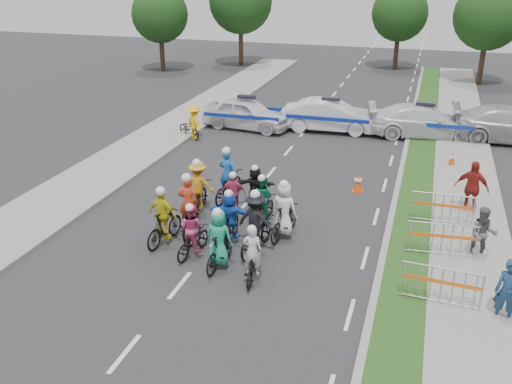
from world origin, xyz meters
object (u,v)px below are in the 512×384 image
(rider_0, at_px, (253,261))
(rider_9, at_px, (234,199))
(rider_4, at_px, (256,228))
(spectator_0, at_px, (508,292))
(rider_5, at_px, (230,220))
(spectator_2, at_px, (472,188))
(cone_1, at_px, (452,160))
(rider_2, at_px, (192,236))
(tree_3, at_px, (241,2))
(rider_8, at_px, (262,204))
(cone_0, at_px, (358,183))
(rider_12, at_px, (228,183))
(rider_11, at_px, (255,191))
(barrier_0, at_px, (441,287))
(rider_7, at_px, (284,215))
(tree_1, at_px, (489,16))
(marshal_hiviz, at_px, (195,123))
(tree_0, at_px, (160,14))
(rider_6, at_px, (189,213))
(barrier_1, at_px, (442,241))
(rider_1, at_px, (219,244))
(parked_bike, at_px, (189,129))
(police_car_0, at_px, (247,114))
(police_car_2, at_px, (424,121))
(rider_3, at_px, (164,222))
(tree_4, at_px, (400,13))
(rider_10, at_px, (199,192))
(spectator_1, at_px, (483,234))
(police_car_1, at_px, (330,116))
(barrier_2, at_px, (442,210))

(rider_0, xyz_separation_m, rider_9, (-1.83, 3.68, 0.09))
(rider_4, xyz_separation_m, spectator_0, (6.81, -1.66, 0.06))
(rider_5, relative_size, rider_9, 1.06)
(spectator_2, height_order, cone_1, spectator_2)
(rider_2, xyz_separation_m, tree_3, (-8.66, 30.31, 4.25))
(rider_8, height_order, cone_0, rider_8)
(rider_5, bearing_deg, rider_9, -77.08)
(tree_3, bearing_deg, rider_12, -72.43)
(rider_11, bearing_deg, barrier_0, 139.58)
(rider_7, height_order, tree_1, tree_1)
(marshal_hiviz, xyz_separation_m, barrier_0, (11.46, -11.38, -0.27))
(rider_2, height_order, barrier_0, rider_2)
(tree_0, bearing_deg, cone_1, -37.35)
(rider_6, bearing_deg, cone_0, -144.15)
(spectator_2, height_order, tree_3, tree_3)
(rider_4, xyz_separation_m, barrier_1, (5.31, 1.19, -0.22))
(barrier_1, bearing_deg, rider_1, -157.98)
(parked_bike, bearing_deg, barrier_1, -92.49)
(rider_11, relative_size, barrier_1, 0.85)
(police_car_0, xyz_separation_m, police_car_2, (8.69, 1.20, -0.00))
(spectator_2, height_order, marshal_hiviz, spectator_2)
(rider_3, height_order, barrier_0, rider_3)
(barrier_0, relative_size, tree_1, 0.29)
(rider_5, height_order, tree_0, tree_0)
(rider_5, bearing_deg, rider_3, 18.20)
(rider_0, bearing_deg, tree_4, -98.30)
(barrier_0, bearing_deg, rider_1, 178.04)
(rider_10, xyz_separation_m, marshal_hiviz, (-3.43, 7.80, 0.07))
(spectator_2, bearing_deg, rider_12, -156.13)
(rider_2, bearing_deg, spectator_1, -154.83)
(tree_4, bearing_deg, tree_3, -170.54)
(tree_3, bearing_deg, rider_8, -70.05)
(rider_2, xyz_separation_m, rider_9, (0.30, 2.88, 0.01))
(cone_0, distance_m, tree_1, 22.92)
(rider_4, xyz_separation_m, police_car_1, (-0.19, 13.24, 0.01))
(police_car_1, bearing_deg, tree_3, 28.82)
(rider_2, relative_size, cone_1, 2.47)
(barrier_1, bearing_deg, rider_12, 163.45)
(rider_12, bearing_deg, tree_1, -105.48)
(police_car_1, xyz_separation_m, spectator_2, (6.39, -8.54, 0.17))
(spectator_0, bearing_deg, rider_1, -172.16)
(spectator_0, bearing_deg, tree_0, 140.28)
(rider_2, height_order, rider_9, rider_2)
(rider_7, relative_size, parked_bike, 1.16)
(rider_11, distance_m, tree_3, 28.60)
(cone_1, relative_size, tree_4, 0.11)
(rider_0, distance_m, tree_0, 31.58)
(rider_2, bearing_deg, rider_3, -10.52)
(police_car_1, xyz_separation_m, tree_4, (1.80, 18.29, 3.40))
(rider_7, bearing_deg, barrier_2, -142.58)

